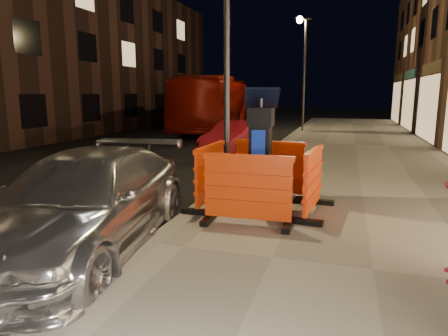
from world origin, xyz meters
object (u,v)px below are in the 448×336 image
(barrier_back, at_px, (269,169))
(barrier_kerbside, at_px, (210,175))
(car_silver, at_px, (88,248))
(parking_kiosk, at_px, (260,153))
(car_red, at_px, (236,154))
(barrier_front, at_px, (247,190))
(barrier_bldgside, at_px, (313,181))
(bus_doubledecker, at_px, (215,131))

(barrier_back, xyz_separation_m, barrier_kerbside, (-0.95, -0.95, 0.00))
(car_silver, bearing_deg, parking_kiosk, 38.48)
(parking_kiosk, height_order, car_red, parking_kiosk)
(car_silver, xyz_separation_m, car_red, (-0.36, 9.58, 0.00))
(parking_kiosk, relative_size, barrier_front, 1.40)
(parking_kiosk, height_order, barrier_bldgside, parking_kiosk)
(barrier_kerbside, bearing_deg, car_silver, 154.54)
(barrier_front, relative_size, barrier_bldgside, 1.00)
(parking_kiosk, relative_size, barrier_back, 1.40)
(barrier_front, bearing_deg, barrier_kerbside, 133.58)
(parking_kiosk, xyz_separation_m, car_silver, (-2.09, -2.24, -1.18))
(barrier_back, relative_size, barrier_kerbside, 1.00)
(barrier_kerbside, relative_size, bus_doubledecker, 0.13)
(barrier_kerbside, height_order, car_silver, barrier_kerbside)
(barrier_back, relative_size, bus_doubledecker, 0.13)
(barrier_back, xyz_separation_m, barrier_bldgside, (0.95, -0.95, 0.00))
(car_red, relative_size, bus_doubledecker, 0.33)
(barrier_bldgside, distance_m, car_red, 8.12)
(car_silver, bearing_deg, bus_doubledecker, 94.06)
(barrier_bldgside, bearing_deg, bus_doubledecker, 29.46)
(parking_kiosk, height_order, bus_doubledecker, parking_kiosk)
(barrier_back, bearing_deg, car_red, 117.60)
(barrier_back, height_order, barrier_bldgside, same)
(parking_kiosk, xyz_separation_m, bus_doubledecker, (-6.14, 16.02, -1.18))
(parking_kiosk, relative_size, bus_doubledecker, 0.18)
(barrier_back, distance_m, car_silver, 3.88)
(barrier_kerbside, bearing_deg, bus_doubledecker, 19.54)
(parking_kiosk, relative_size, barrier_kerbside, 1.40)
(car_red, bearing_deg, parking_kiosk, -61.71)
(parking_kiosk, relative_size, barrier_bldgside, 1.40)
(barrier_front, distance_m, barrier_bldgside, 1.34)
(car_silver, relative_size, bus_doubledecker, 0.43)
(barrier_kerbside, distance_m, bus_doubledecker, 16.86)
(barrier_back, bearing_deg, barrier_front, -83.42)
(barrier_front, distance_m, barrier_kerbside, 1.34)
(car_red, distance_m, bus_doubledecker, 9.44)
(barrier_back, height_order, bus_doubledecker, bus_doubledecker)
(parking_kiosk, distance_m, car_silver, 3.29)
(parking_kiosk, height_order, barrier_front, parking_kiosk)
(car_silver, height_order, car_red, car_silver)
(parking_kiosk, xyz_separation_m, car_red, (-2.45, 7.34, -1.18))
(barrier_kerbside, relative_size, barrier_bldgside, 1.00)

